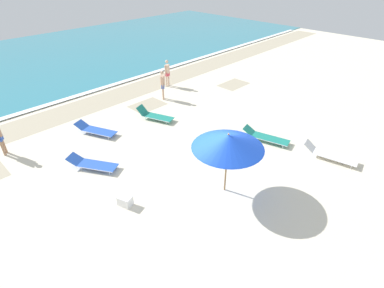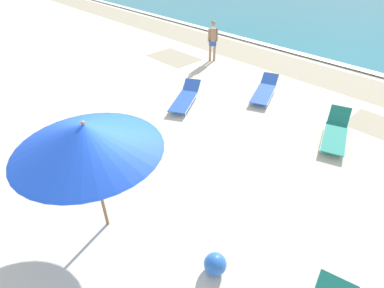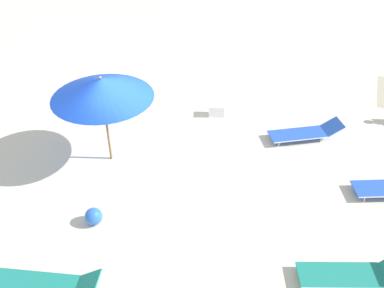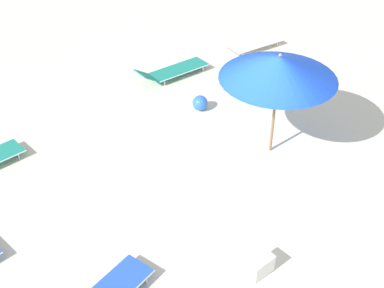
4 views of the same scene
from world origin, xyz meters
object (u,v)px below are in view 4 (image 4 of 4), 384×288
Objects in this scene: beach_umbrella at (279,68)px; cooler_box at (258,265)px; beach_ball at (200,103)px; sun_lounger_under_umbrella at (172,70)px; sun_lounger_beside_umbrella at (249,44)px.

beach_umbrella is 4.32× the size of cooler_box.
cooler_box is (-3.08, 2.01, -1.96)m from beach_umbrella.
beach_umbrella is 3.07m from beach_ball.
beach_ball reaches higher than cooler_box.
beach_ball is at bearing 167.24° from sun_lounger_under_umbrella.
beach_umbrella is 4.64m from sun_lounger_under_umbrella.
beach_umbrella is 5.51m from sun_lounger_beside_umbrella.
sun_lounger_under_umbrella is 5.72× the size of beach_ball.
beach_umbrella is 4.17m from cooler_box.
beach_ball is at bearing 19.69° from beach_umbrella.
beach_ball is at bearing 122.08° from sun_lounger_beside_umbrella.
sun_lounger_under_umbrella is (4.13, 0.83, -1.94)m from beach_umbrella.
beach_umbrella reaches higher than beach_ball.
sun_lounger_beside_umbrella is 8.81m from cooler_box.
sun_lounger_beside_umbrella is at bearing -22.46° from beach_umbrella.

